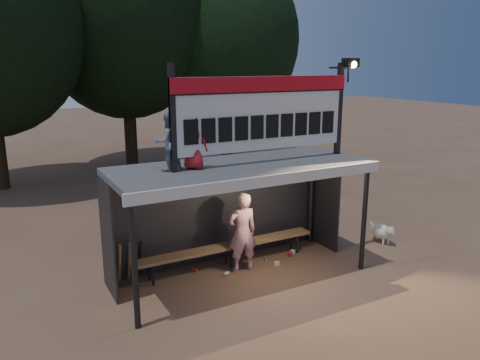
{
  "coord_description": "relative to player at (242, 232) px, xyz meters",
  "views": [
    {
      "loc": [
        -4.18,
        -7.72,
        4.2
      ],
      "look_at": [
        0.2,
        0.4,
        1.9
      ],
      "focal_mm": 35.0,
      "sensor_mm": 36.0,
      "label": 1
    }
  ],
  "objects": [
    {
      "name": "ground",
      "position": [
        -0.17,
        -0.24,
        -0.84
      ],
      "size": [
        80.0,
        80.0,
        0.0
      ],
      "primitive_type": "plane",
      "color": "brown",
      "rests_on": "ground"
    },
    {
      "name": "player",
      "position": [
        0.0,
        0.0,
        0.0
      ],
      "size": [
        0.65,
        0.47,
        1.67
      ],
      "primitive_type": "imported",
      "rotation": [
        0.0,
        0.0,
        3.03
      ],
      "color": "white",
      "rests_on": "ground"
    },
    {
      "name": "child_a",
      "position": [
        -1.56,
        -0.08,
        2.01
      ],
      "size": [
        0.55,
        0.45,
        1.05
      ],
      "primitive_type": "imported",
      "rotation": [
        0.0,
        0.0,
        3.24
      ],
      "color": "slate",
      "rests_on": "dugout_shelter"
    },
    {
      "name": "child_b",
      "position": [
        -1.1,
        -0.17,
        1.98
      ],
      "size": [
        0.58,
        0.56,
        1.0
      ],
      "primitive_type": "imported",
      "rotation": [
        0.0,
        0.0,
        2.44
      ],
      "color": "#AA1A21",
      "rests_on": "dugout_shelter"
    },
    {
      "name": "dugout_shelter",
      "position": [
        -0.17,
        0.01,
        1.01
      ],
      "size": [
        5.1,
        2.08,
        2.32
      ],
      "color": "#414144",
      "rests_on": "ground"
    },
    {
      "name": "scoreboard_assembly",
      "position": [
        0.39,
        -0.25,
        2.49
      ],
      "size": [
        4.1,
        0.27,
        1.99
      ],
      "color": "black",
      "rests_on": "dugout_shelter"
    },
    {
      "name": "bench",
      "position": [
        -0.17,
        0.31,
        -0.4
      ],
      "size": [
        4.0,
        0.35,
        0.48
      ],
      "color": "olive",
      "rests_on": "ground"
    },
    {
      "name": "tree_mid",
      "position": [
        0.83,
        11.26,
        5.33
      ],
      "size": [
        7.22,
        7.22,
        10.36
      ],
      "color": "black",
      "rests_on": "ground"
    },
    {
      "name": "tree_right",
      "position": [
        4.83,
        10.26,
        4.35
      ],
      "size": [
        6.08,
        6.08,
        8.72
      ],
      "color": "black",
      "rests_on": "ground"
    },
    {
      "name": "dog",
      "position": [
        3.7,
        -0.24,
        -0.56
      ],
      "size": [
        0.36,
        0.81,
        0.49
      ],
      "color": "beige",
      "rests_on": "ground"
    },
    {
      "name": "bats",
      "position": [
        -2.21,
        0.58,
        -0.41
      ],
      "size": [
        0.48,
        0.33,
        0.84
      ],
      "color": "olive",
      "rests_on": "ground"
    },
    {
      "name": "litter",
      "position": [
        0.49,
        0.11,
        -0.8
      ],
      "size": [
        2.43,
        0.67,
        0.08
      ],
      "color": "maroon",
      "rests_on": "ground"
    }
  ]
}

